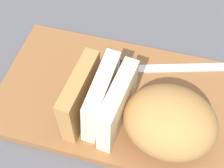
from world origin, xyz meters
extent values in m
plane|color=#4C4C51|center=(0.00, 0.00, 0.00)|extent=(3.00, 3.00, 0.00)
cube|color=brown|center=(0.00, 0.00, 0.01)|extent=(0.40, 0.25, 0.02)
ellipsoid|color=#A8753D|center=(-0.10, 0.06, 0.07)|extent=(0.15, 0.13, 0.10)
cube|color=beige|center=(-0.02, 0.05, 0.07)|extent=(0.04, 0.12, 0.10)
cube|color=beige|center=(0.01, 0.04, 0.07)|extent=(0.04, 0.12, 0.10)
cube|color=#A8753D|center=(0.04, 0.05, 0.07)|extent=(0.03, 0.12, 0.10)
cube|color=silver|center=(-0.13, -0.09, 0.02)|extent=(0.22, 0.08, 0.00)
cylinder|color=black|center=(0.01, -0.05, 0.03)|extent=(0.07, 0.04, 0.02)
cube|color=silver|center=(-0.02, -0.06, 0.03)|extent=(0.02, 0.02, 0.02)
sphere|color=#996633|center=(-0.10, -0.02, 0.02)|extent=(0.01, 0.01, 0.01)
sphere|color=#996633|center=(0.01, 0.02, 0.02)|extent=(0.01, 0.01, 0.01)
sphere|color=#996633|center=(0.02, -0.06, 0.02)|extent=(0.01, 0.01, 0.01)
camera|label=1|loc=(-0.08, 0.29, 0.48)|focal=49.54mm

